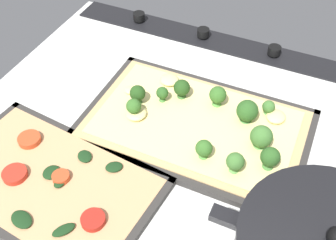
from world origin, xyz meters
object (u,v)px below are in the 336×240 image
object	(u,v)px
baking_tray_front	(195,127)
baking_tray_back	(48,184)
veggie_pizza_back	(46,181)
broccoli_pizza	(200,122)

from	to	relation	value
baking_tray_front	baking_tray_back	bearing A→B (deg)	51.44
baking_tray_front	baking_tray_back	world-z (taller)	same
veggie_pizza_back	baking_tray_front	bearing A→B (deg)	-128.94
baking_tray_front	veggie_pizza_back	size ratio (longest dim) A/B	1.16
baking_tray_back	veggie_pizza_back	bearing A→B (deg)	1.67
baking_tray_back	veggie_pizza_back	xyz separation A→B (cm)	(0.24, 0.01, 0.70)
baking_tray_front	veggie_pizza_back	world-z (taller)	veggie_pizza_back
baking_tray_front	broccoli_pizza	xyz separation A→B (cm)	(-0.79, -0.18, 1.51)
broccoli_pizza	baking_tray_back	world-z (taller)	broccoli_pizza
baking_tray_front	baking_tray_back	size ratio (longest dim) A/B	1.08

